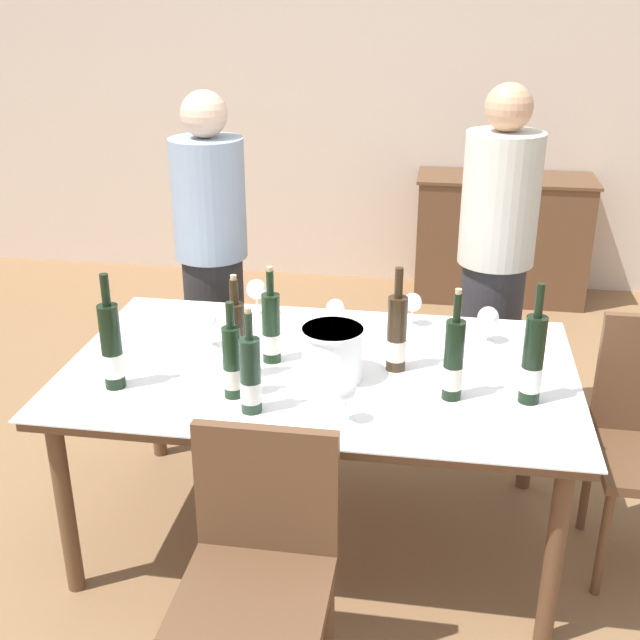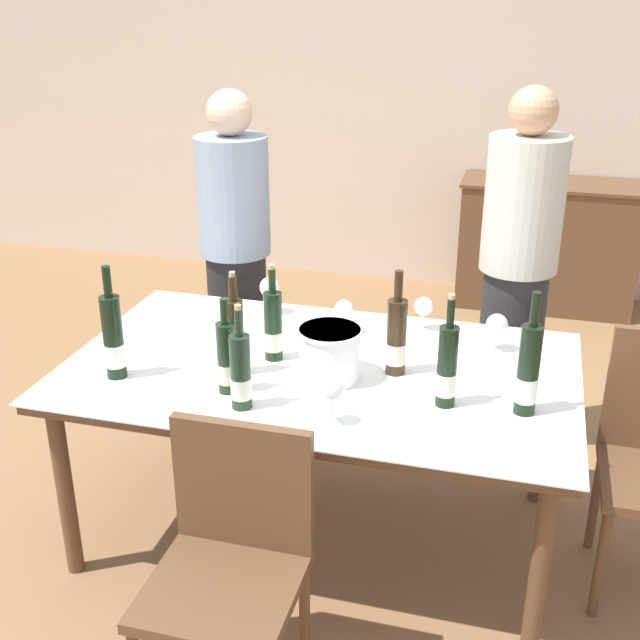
% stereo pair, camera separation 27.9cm
% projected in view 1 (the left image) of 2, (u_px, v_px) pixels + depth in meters
% --- Properties ---
extents(ground_plane, '(12.00, 12.00, 0.00)m').
position_uv_depth(ground_plane, '(320.00, 531.00, 3.15)').
color(ground_plane, olive).
extents(back_wall, '(8.00, 0.10, 2.80)m').
position_uv_depth(back_wall, '(390.00, 77.00, 5.31)').
color(back_wall, beige).
rests_on(back_wall, ground_plane).
extents(sideboard_cabinet, '(1.14, 0.46, 0.83)m').
position_uv_depth(sideboard_cabinet, '(501.00, 238.00, 5.32)').
color(sideboard_cabinet, brown).
rests_on(sideboard_cabinet, ground_plane).
extents(dining_table, '(1.81, 1.08, 0.73)m').
position_uv_depth(dining_table, '(320.00, 381.00, 2.89)').
color(dining_table, brown).
rests_on(dining_table, ground_plane).
extents(ice_bucket, '(0.22, 0.22, 0.19)m').
position_uv_depth(ice_bucket, '(333.00, 352.00, 2.75)').
color(ice_bucket, white).
rests_on(ice_bucket, dining_table).
extents(wine_bottle_0, '(0.07, 0.07, 0.39)m').
position_uv_depth(wine_bottle_0, '(453.00, 362.00, 2.60)').
color(wine_bottle_0, black).
rests_on(wine_bottle_0, dining_table).
extents(wine_bottle_1, '(0.07, 0.07, 0.38)m').
position_uv_depth(wine_bottle_1, '(236.00, 342.00, 2.74)').
color(wine_bottle_1, '#332314').
rests_on(wine_bottle_1, dining_table).
extents(wine_bottle_2, '(0.07, 0.07, 0.36)m').
position_uv_depth(wine_bottle_2, '(271.00, 329.00, 2.86)').
color(wine_bottle_2, black).
rests_on(wine_bottle_2, dining_table).
extents(wine_bottle_3, '(0.06, 0.06, 0.34)m').
position_uv_depth(wine_bottle_3, '(232.00, 363.00, 2.62)').
color(wine_bottle_3, black).
rests_on(wine_bottle_3, dining_table).
extents(wine_bottle_4, '(0.07, 0.07, 0.41)m').
position_uv_depth(wine_bottle_4, '(532.00, 362.00, 2.57)').
color(wine_bottle_4, black).
rests_on(wine_bottle_4, dining_table).
extents(wine_bottle_5, '(0.07, 0.07, 0.38)m').
position_uv_depth(wine_bottle_5, '(397.00, 335.00, 2.80)').
color(wine_bottle_5, '#332314').
rests_on(wine_bottle_5, dining_table).
extents(wine_bottle_6, '(0.07, 0.07, 0.36)m').
position_uv_depth(wine_bottle_6, '(250.00, 377.00, 2.52)').
color(wine_bottle_6, '#1E3323').
rests_on(wine_bottle_6, dining_table).
extents(wine_bottle_7, '(0.07, 0.07, 0.41)m').
position_uv_depth(wine_bottle_7, '(112.00, 348.00, 2.67)').
color(wine_bottle_7, black).
rests_on(wine_bottle_7, dining_table).
extents(wine_glass_0, '(0.07, 0.07, 0.15)m').
position_uv_depth(wine_glass_0, '(345.00, 392.00, 2.47)').
color(wine_glass_0, white).
rests_on(wine_glass_0, dining_table).
extents(wine_glass_1, '(0.08, 0.08, 0.16)m').
position_uv_depth(wine_glass_1, '(256.00, 290.00, 3.25)').
color(wine_glass_1, white).
rests_on(wine_glass_1, dining_table).
extents(wine_glass_2, '(0.08, 0.08, 0.14)m').
position_uv_depth(wine_glass_2, '(488.00, 318.00, 3.02)').
color(wine_glass_2, white).
rests_on(wine_glass_2, dining_table).
extents(wine_glass_3, '(0.07, 0.07, 0.14)m').
position_uv_depth(wine_glass_3, '(413.00, 303.00, 3.17)').
color(wine_glass_3, white).
rests_on(wine_glass_3, dining_table).
extents(wine_glass_4, '(0.07, 0.07, 0.14)m').
position_uv_depth(wine_glass_4, '(335.00, 310.00, 3.10)').
color(wine_glass_4, white).
rests_on(wine_glass_4, dining_table).
extents(wine_glass_5, '(0.07, 0.07, 0.13)m').
position_uv_depth(wine_glass_5, '(208.00, 324.00, 2.98)').
color(wine_glass_5, white).
rests_on(wine_glass_5, dining_table).
extents(chair_near_front, '(0.42, 0.42, 0.86)m').
position_uv_depth(chair_near_front, '(259.00, 558.00, 2.26)').
color(chair_near_front, brown).
rests_on(chair_near_front, ground_plane).
extents(person_host, '(0.33, 0.33, 1.57)m').
position_uv_depth(person_host, '(212.00, 265.00, 3.70)').
color(person_host, '#262628').
rests_on(person_host, ground_plane).
extents(person_guest_left, '(0.33, 0.33, 1.62)m').
position_uv_depth(person_guest_left, '(494.00, 271.00, 3.54)').
color(person_guest_left, '#2D2D33').
rests_on(person_guest_left, ground_plane).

